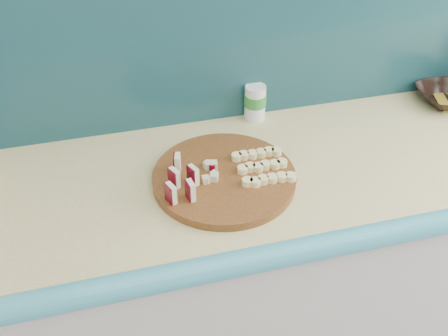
% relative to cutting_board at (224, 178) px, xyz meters
% --- Properties ---
extents(kitchen_counter, '(2.20, 0.63, 0.91)m').
position_rel_cutting_board_xyz_m(kitchen_counter, '(0.51, 0.02, -0.47)').
color(kitchen_counter, beige).
rests_on(kitchen_counter, ground).
extents(backsplash, '(2.20, 0.02, 0.50)m').
position_rel_cutting_board_xyz_m(backsplash, '(0.51, 0.31, 0.24)').
color(backsplash, teal).
rests_on(backsplash, kitchen_counter).
extents(cutting_board, '(0.39, 0.39, 0.02)m').
position_rel_cutting_board_xyz_m(cutting_board, '(0.00, 0.00, 0.00)').
color(cutting_board, '#4C2410').
rests_on(cutting_board, kitchen_counter).
extents(apple_wedges, '(0.08, 0.15, 0.05)m').
position_rel_cutting_board_xyz_m(apple_wedges, '(-0.12, -0.03, 0.04)').
color(apple_wedges, beige).
rests_on(apple_wedges, cutting_board).
extents(apple_chunks, '(0.05, 0.06, 0.02)m').
position_rel_cutting_board_xyz_m(apple_chunks, '(-0.02, 0.00, 0.02)').
color(apple_chunks, beige).
rests_on(apple_chunks, cutting_board).
extents(banana_slices, '(0.14, 0.14, 0.02)m').
position_rel_cutting_board_xyz_m(banana_slices, '(0.10, -0.00, 0.02)').
color(banana_slices, '#F2E494').
rests_on(banana_slices, cutting_board).
extents(brown_bowl, '(0.19, 0.19, 0.05)m').
position_rel_cutting_board_xyz_m(brown_bowl, '(0.79, 0.20, 0.01)').
color(brown_bowl, black).
rests_on(brown_bowl, kitchen_counter).
extents(canister, '(0.07, 0.07, 0.11)m').
position_rel_cutting_board_xyz_m(canister, '(0.17, 0.27, 0.05)').
color(canister, silver).
rests_on(canister, kitchen_counter).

